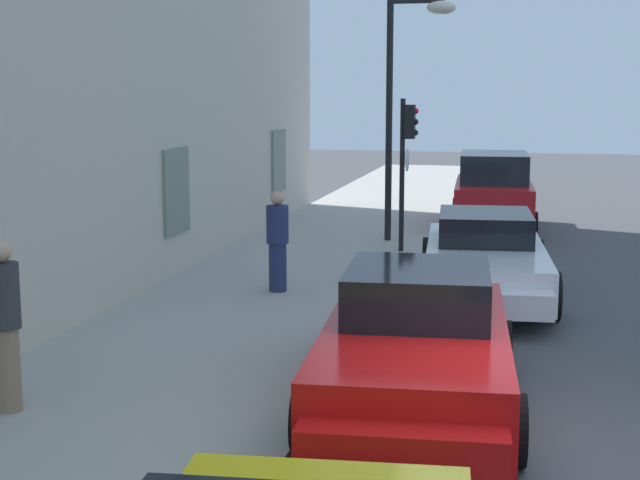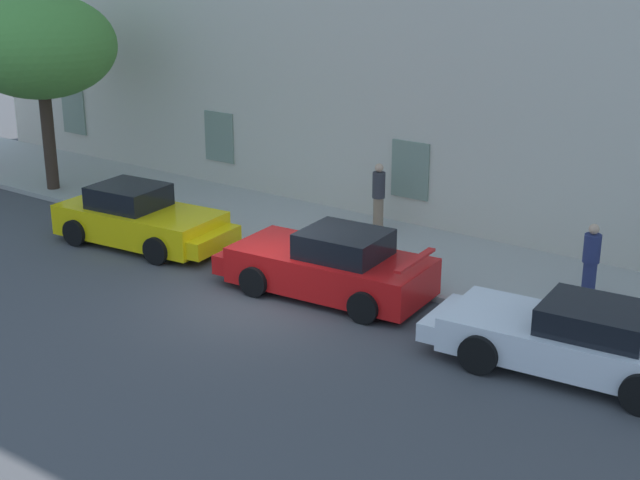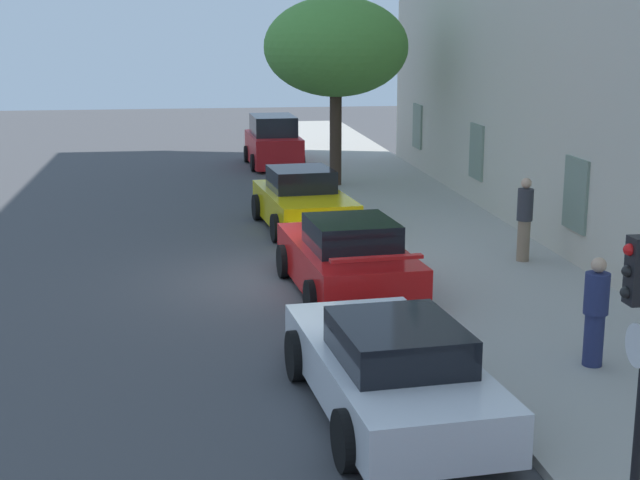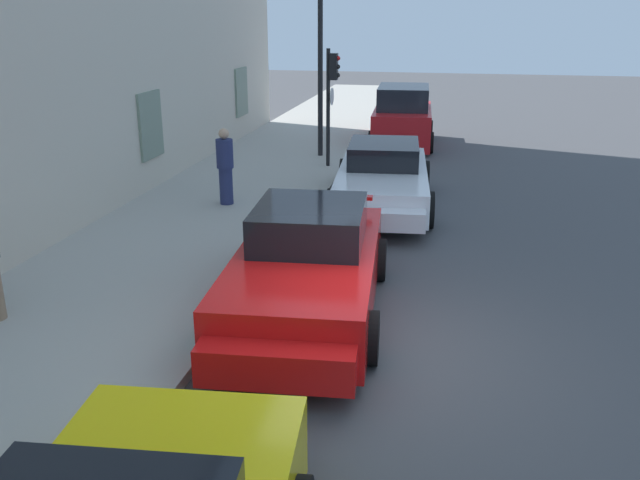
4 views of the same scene
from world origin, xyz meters
name	(u,v)px [view 2 (image 2 of 4)]	position (x,y,z in m)	size (l,w,h in m)	color
ground_plane	(263,300)	(0.00, 0.00, 0.00)	(80.00, 80.00, 0.00)	#444447
sidewalk	(367,246)	(0.00, 4.07, 0.07)	(60.00, 4.03, 0.14)	#A8A399
sportscar_red_lead	(144,221)	(-4.68, 1.05, 0.63)	(4.76, 2.42, 1.48)	yellow
sportscar_yellow_flank	(325,265)	(0.83, 1.12, 0.64)	(4.87, 2.40, 1.49)	red
sportscar_white_middle	(566,338)	(6.46, 0.71, 0.62)	(5.13, 2.40, 1.35)	white
tree_near_kerb	(40,47)	(-10.39, 2.74, 4.33)	(4.38, 4.38, 5.71)	#38281E
pedestrian_admiring	(591,260)	(5.67, 3.96, 0.96)	(0.38, 0.38, 1.62)	navy
pedestrian_strolling	(379,196)	(-0.37, 5.13, 1.05)	(0.39, 0.39, 1.77)	#8C7259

